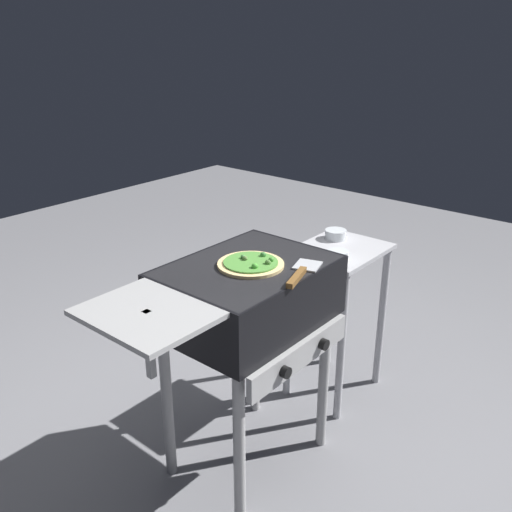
{
  "coord_description": "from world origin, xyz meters",
  "views": [
    {
      "loc": [
        -1.43,
        -1.24,
        1.7
      ],
      "look_at": [
        0.05,
        0.0,
        0.92
      ],
      "focal_mm": 38.9,
      "sensor_mm": 36.0,
      "label": 1
    }
  ],
  "objects": [
    {
      "name": "topping_bowl_far",
      "position": [
        0.53,
        -0.07,
        0.79
      ],
      "size": [
        0.09,
        0.09,
        0.04
      ],
      "color": "silver",
      "rests_on": "prep_table"
    },
    {
      "name": "topping_bowl_near",
      "position": [
        0.75,
        0.08,
        0.79
      ],
      "size": [
        0.1,
        0.1,
        0.04
      ],
      "color": "silver",
      "rests_on": "prep_table"
    },
    {
      "name": "pizza_veggie",
      "position": [
        0.0,
        -0.02,
        0.91
      ],
      "size": [
        0.25,
        0.25,
        0.03
      ],
      "color": "#E0C17F",
      "rests_on": "grill"
    },
    {
      "name": "spatula",
      "position": [
        0.06,
        -0.2,
        0.91
      ],
      "size": [
        0.26,
        0.13,
        0.02
      ],
      "color": "#B7BABF",
      "rests_on": "grill"
    },
    {
      "name": "prep_table",
      "position": [
        0.66,
        0.0,
        0.55
      ],
      "size": [
        0.44,
        0.36,
        0.77
      ],
      "color": "#B2B2B7",
      "rests_on": "ground_plane"
    },
    {
      "name": "grill",
      "position": [
        -0.01,
        -0.0,
        0.76
      ],
      "size": [
        0.96,
        0.53,
        0.9
      ],
      "color": "black",
      "rests_on": "ground_plane"
    },
    {
      "name": "ground_plane",
      "position": [
        0.0,
        0.0,
        0.0
      ],
      "size": [
        8.0,
        8.0,
        0.0
      ],
      "primitive_type": "plane",
      "color": "gray"
    }
  ]
}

